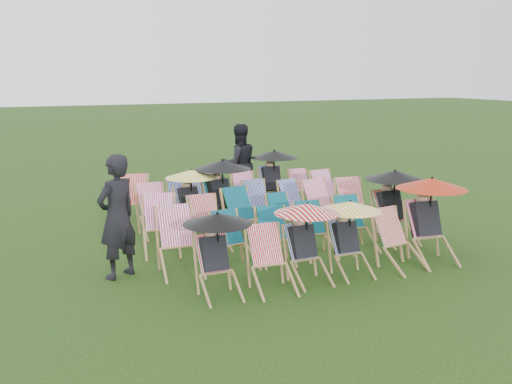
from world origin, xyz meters
name	(u,v)px	position (x,y,z in m)	size (l,w,h in m)	color
ground	(271,240)	(0.00, 0.00, 0.00)	(100.00, 100.00, 0.00)	black
deckchair_0	(217,253)	(-1.87, -2.16, 0.62)	(0.99, 1.03, 1.18)	#A37C4C
deckchair_1	(271,260)	(-1.09, -2.31, 0.45)	(0.65, 0.87, 0.91)	#A37C4C
deckchair_2	(307,241)	(-0.43, -2.16, 0.63)	(1.00, 1.04, 1.19)	#A37C4C
deckchair_3	(350,237)	(0.34, -2.18, 0.61)	(0.97, 1.01, 1.15)	#A37C4C
deckchair_4	(400,240)	(1.23, -2.27, 0.47)	(0.71, 0.92, 0.93)	#A37C4C
deckchair_5	(431,218)	(1.96, -2.13, 0.73)	(1.17, 1.24, 1.39)	#A37C4C
deckchair_6	(179,242)	(-2.10, -1.04, 0.51)	(0.75, 0.99, 1.02)	#A37C4C
deckchair_7	(234,241)	(-1.19, -1.12, 0.44)	(0.69, 0.88, 0.88)	#A37C4C
deckchair_8	(275,236)	(-0.48, -1.17, 0.44)	(0.72, 0.90, 0.88)	#A37C4C
deckchair_9	(316,230)	(0.31, -1.14, 0.45)	(0.66, 0.87, 0.90)	#A37C4C
deckchair_10	(356,224)	(1.16, -1.11, 0.46)	(0.63, 0.87, 0.92)	#A37C4C
deckchair_11	(395,205)	(2.09, -1.00, 0.71)	(1.13, 1.17, 1.34)	#A37C4C
deckchair_12	(161,226)	(-2.10, 0.09, 0.49)	(0.80, 1.01, 0.99)	#A37C4C
deckchair_13	(209,224)	(-1.25, -0.03, 0.47)	(0.64, 0.88, 0.93)	#A37C4C
deckchair_14	(247,216)	(-0.47, 0.07, 0.50)	(0.83, 1.03, 1.00)	#A37C4C
deckchair_15	(286,217)	(0.35, 0.06, 0.41)	(0.63, 0.82, 0.82)	#A37C4C
deckchair_16	(325,207)	(1.24, 0.09, 0.50)	(0.78, 1.00, 1.01)	#A37C4C
deckchair_17	(356,205)	(1.93, 0.07, 0.50)	(0.78, 0.99, 0.99)	#A37C4C
deckchair_18	(156,211)	(-1.90, 1.27, 0.48)	(0.67, 0.92, 0.97)	#A37C4C
deckchair_19	(191,199)	(-1.17, 1.26, 0.65)	(1.03, 1.09, 1.23)	#A37C4C
deckchair_20	(223,193)	(-0.49, 1.25, 0.73)	(1.16, 1.26, 1.38)	#A37C4C
deckchair_21	(260,203)	(0.31, 1.17, 0.45)	(0.60, 0.83, 0.89)	#A37C4C
deckchair_22	(296,201)	(1.13, 1.15, 0.42)	(0.65, 0.84, 0.84)	#A37C4C
deckchair_23	(331,194)	(2.05, 1.21, 0.49)	(0.79, 1.00, 0.98)	#A37C4C
deckchair_24	(136,200)	(-2.07, 2.27, 0.50)	(0.79, 1.01, 0.99)	#A37C4C
deckchair_25	(181,200)	(-1.10, 2.29, 0.43)	(0.66, 0.85, 0.85)	#A37C4C
deckchair_26	(207,194)	(-0.47, 2.35, 0.48)	(0.78, 0.98, 0.96)	#A37C4C
deckchair_27	(246,193)	(0.46, 2.31, 0.44)	(0.69, 0.88, 0.88)	#A37C4C
deckchair_28	(274,178)	(1.24, 2.48, 0.71)	(1.13, 1.19, 1.34)	#A37C4C
deckchair_29	(303,188)	(1.96, 2.36, 0.42)	(0.58, 0.79, 0.84)	#A37C4C
person_left	(117,217)	(-3.01, -0.85, 0.97)	(0.71, 0.46, 1.93)	black
person_rear	(239,164)	(0.64, 3.18, 0.97)	(0.94, 0.73, 1.93)	black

